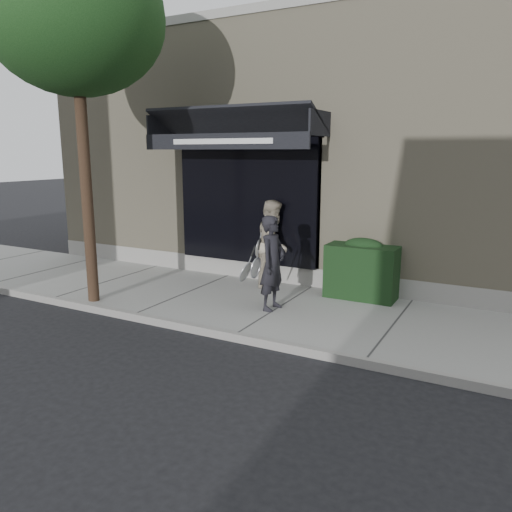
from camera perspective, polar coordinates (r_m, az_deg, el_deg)
The scene contains 8 objects.
ground at distance 8.97m, azimuth 2.77°, elevation -6.50°, with size 80.00×80.00×0.00m, color black.
sidewalk at distance 8.95m, azimuth 2.78°, elevation -6.13°, with size 20.00×3.00×0.12m, color gray.
curb at distance 7.65m, azimuth -2.30°, elevation -9.22°, with size 20.00×0.10×0.14m, color gray.
building_facade at distance 13.16m, azimuth 12.39°, elevation 11.22°, with size 14.30×8.04×5.64m.
hedge at distance 9.54m, azimuth 12.05°, elevation -1.51°, with size 1.30×0.70×1.14m.
street_tree at distance 9.61m, azimuth -20.03°, elevation 24.16°, with size 3.00×3.00×6.28m.
pedestrian_front at distance 8.57m, azimuth 1.86°, elevation -0.83°, with size 0.68×0.76×1.64m.
pedestrian_back at distance 10.08m, azimuth 2.01°, elevation 1.44°, with size 0.77×0.93×1.76m.
Camera 1 is at (3.64, -7.69, 2.82)m, focal length 35.00 mm.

